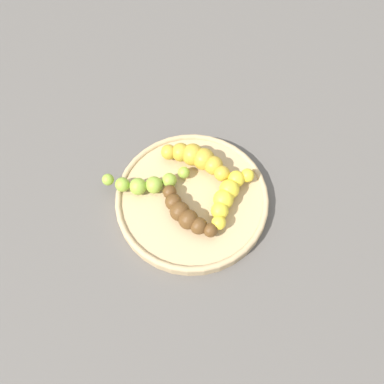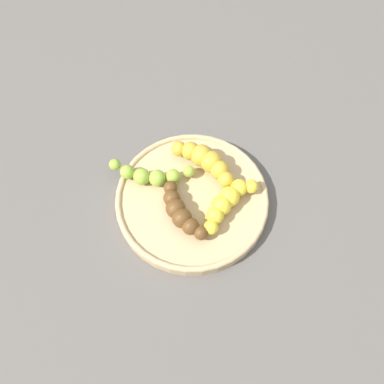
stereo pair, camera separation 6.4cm
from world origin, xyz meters
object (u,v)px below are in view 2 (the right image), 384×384
object	(u,v)px
banana_green	(150,175)
banana_spotted	(205,160)
banana_overripe	(181,212)
banana_yellow	(227,202)
fruit_bowl	(192,199)

from	to	relation	value
banana_green	banana_spotted	size ratio (longest dim) A/B	1.46
banana_overripe	banana_spotted	world-z (taller)	banana_spotted
banana_overripe	banana_green	bearing A→B (deg)	-85.07
banana_yellow	banana_spotted	bearing A→B (deg)	-24.75
banana_overripe	banana_yellow	xyz separation A→B (m)	(0.07, 0.01, 0.00)
banana_green	banana_yellow	size ratio (longest dim) A/B	1.43
fruit_bowl	banana_overripe	world-z (taller)	banana_overripe
banana_yellow	banana_spotted	distance (m)	0.08
banana_green	banana_overripe	xyz separation A→B (m)	(0.04, -0.07, 0.00)
banana_green	banana_spotted	world-z (taller)	banana_spotted
banana_yellow	banana_spotted	size ratio (longest dim) A/B	1.02
banana_yellow	banana_overripe	bearing A→B (deg)	54.98
fruit_bowl	banana_yellow	world-z (taller)	banana_yellow
fruit_bowl	banana_spotted	world-z (taller)	banana_spotted
banana_overripe	banana_spotted	bearing A→B (deg)	-144.64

